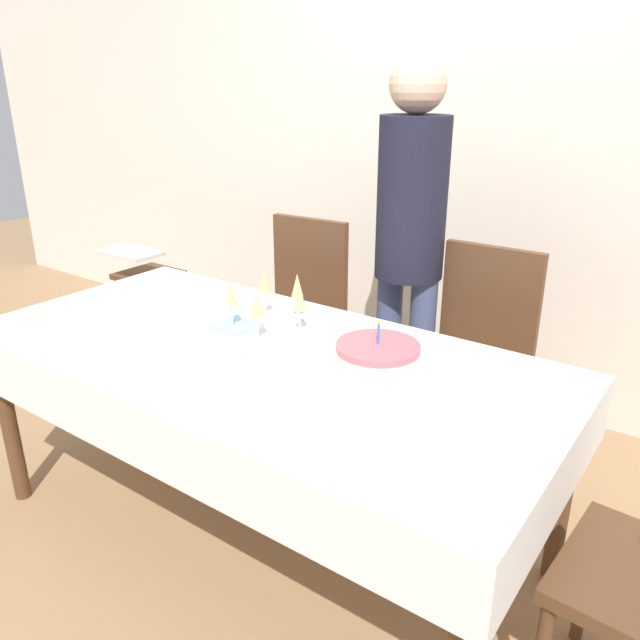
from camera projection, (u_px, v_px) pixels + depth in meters
ground_plane at (264, 531)px, 2.32m from camera, size 12.00×12.00×0.00m
wall_back at (464, 128)px, 2.99m from camera, size 8.00×0.05×2.70m
dining_table at (258, 377)px, 2.09m from camera, size 2.00×0.96×0.74m
dining_chair_far_left at (298, 312)px, 2.97m from camera, size 0.45×0.45×0.96m
dining_chair_far_right at (475, 358)px, 2.49m from camera, size 0.42×0.42×0.96m
birthday_cake at (377, 366)px, 1.78m from camera, size 0.24×0.24×0.21m
champagne_tray at (272, 310)px, 2.20m from camera, size 0.37×0.37×0.18m
plate_stack_main at (200, 360)px, 1.94m from camera, size 0.28×0.28×0.03m
cake_knife at (345, 413)px, 1.66m from camera, size 0.30×0.02×0.00m
fork_pile at (193, 338)px, 2.12m from camera, size 0.18×0.10×0.02m
napkin_pile at (236, 325)px, 2.24m from camera, size 0.15×0.15×0.01m
person_standing at (410, 229)px, 2.52m from camera, size 0.28×0.28×1.66m
high_chair at (147, 287)px, 3.48m from camera, size 0.33×0.35×0.71m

